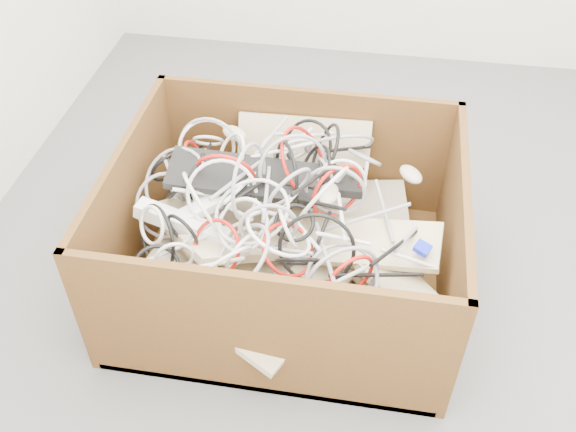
% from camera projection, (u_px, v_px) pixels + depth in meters
% --- Properties ---
extents(ground, '(3.00, 3.00, 0.00)m').
position_uv_depth(ground, '(372.00, 255.00, 2.40)').
color(ground, '#5A5B5D').
rests_on(ground, ground).
extents(cardboard_box, '(1.09, 0.91, 0.52)m').
position_uv_depth(cardboard_box, '(283.00, 254.00, 2.21)').
color(cardboard_box, '#402310').
rests_on(cardboard_box, ground).
extents(keyboard_pile, '(0.97, 0.93, 0.35)m').
position_uv_depth(keyboard_pile, '(294.00, 224.00, 2.11)').
color(keyboard_pile, '#C3B189').
rests_on(keyboard_pile, cardboard_box).
extents(mice_scatter, '(0.78, 0.67, 0.18)m').
position_uv_depth(mice_scatter, '(290.00, 205.00, 2.07)').
color(mice_scatter, beige).
rests_on(mice_scatter, keyboard_pile).
extents(power_strip_left, '(0.25, 0.19, 0.11)m').
position_uv_depth(power_strip_left, '(218.00, 200.00, 2.06)').
color(power_strip_left, white).
rests_on(power_strip_left, keyboard_pile).
extents(power_strip_right, '(0.32, 0.11, 0.10)m').
position_uv_depth(power_strip_right, '(182.00, 223.00, 2.04)').
color(power_strip_right, white).
rests_on(power_strip_right, keyboard_pile).
extents(vga_plug, '(0.06, 0.06, 0.03)m').
position_uv_depth(vga_plug, '(422.00, 248.00, 1.90)').
color(vga_plug, '#0E1DD2').
rests_on(vga_plug, keyboard_pile).
extents(cable_tangle, '(1.01, 0.85, 0.43)m').
position_uv_depth(cable_tangle, '(259.00, 197.00, 2.03)').
color(cable_tangle, silver).
rests_on(cable_tangle, keyboard_pile).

